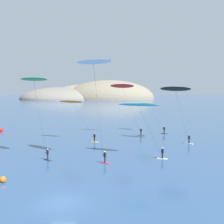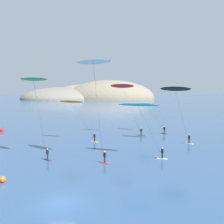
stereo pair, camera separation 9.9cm
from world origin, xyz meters
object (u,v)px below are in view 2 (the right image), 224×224
kitesurfer_orange (73,105)px  kitesurfer_white (94,68)px  kitesurfer_red (124,90)px  kitesurfer_lime (148,107)px  kitesurfer_black (176,92)px  marker_buoy (3,179)px  kitesurfer_cyan (140,108)px  kitesurfer_green (34,85)px

kitesurfer_orange → kitesurfer_white: (3.71, -15.45, 6.21)m
kitesurfer_red → kitesurfer_lime: size_ratio=1.63×
kitesurfer_red → kitesurfer_white: (-6.81, -21.08, 3.37)m
kitesurfer_black → marker_buoy: size_ratio=15.11×
kitesurfer_cyan → kitesurfer_black: 13.29m
marker_buoy → kitesurfer_black: bearing=37.3°
kitesurfer_cyan → kitesurfer_green: kitesurfer_green is taller
kitesurfer_white → kitesurfer_lime: (12.76, 24.05, -7.32)m
kitesurfer_orange → kitesurfer_red: bearing=28.2°
kitesurfer_orange → kitesurfer_lime: 18.61m
kitesurfer_green → kitesurfer_white: size_ratio=0.83×
kitesurfer_cyan → kitesurfer_green: (-15.37, 0.78, 3.45)m
kitesurfer_white → kitesurfer_cyan: bearing=13.6°
kitesurfer_black → marker_buoy: (-25.74, -19.63, -9.12)m
kitesurfer_green → kitesurfer_red: bearing=50.5°
kitesurfer_red → kitesurfer_green: 24.20m
kitesurfer_orange → marker_buoy: 25.33m
kitesurfer_red → marker_buoy: (-17.14, -29.17, -9.44)m
kitesurfer_black → kitesurfer_green: (-23.99, -9.11, 1.34)m
kitesurfer_lime → kitesurfer_orange: bearing=-152.4°
kitesurfer_lime → marker_buoy: kitesurfer_lime is taller
kitesurfer_cyan → marker_buoy: size_ratio=11.68×
marker_buoy → kitesurfer_white: bearing=38.1°
kitesurfer_lime → marker_buoy: 39.95m
kitesurfer_lime → kitesurfer_cyan: bearing=-104.9°
kitesurfer_white → marker_buoy: bearing=-141.9°
kitesurfer_orange → kitesurfer_lime: kitesurfer_orange is taller
kitesurfer_black → kitesurfer_lime: kitesurfer_black is taller
kitesurfer_red → marker_buoy: 35.13m
kitesurfer_white → marker_buoy: kitesurfer_white is taller
kitesurfer_black → kitesurfer_white: (-15.41, -11.54, 3.69)m
kitesurfer_red → kitesurfer_green: (-15.38, -18.66, 1.02)m
kitesurfer_orange → marker_buoy: (-6.62, -23.54, -6.60)m
kitesurfer_white → kitesurfer_green: bearing=164.2°
kitesurfer_orange → kitesurfer_red: 12.27m
kitesurfer_green → kitesurfer_white: bearing=-15.8°
kitesurfer_cyan → kitesurfer_lime: 23.23m
kitesurfer_white → kitesurfer_orange: bearing=103.5°
kitesurfer_red → kitesurfer_white: size_ratio=0.78×
kitesurfer_black → kitesurfer_lime: bearing=102.0°
kitesurfer_cyan → marker_buoy: 20.91m
marker_buoy → kitesurfer_red: bearing=59.6°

